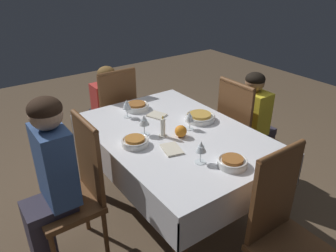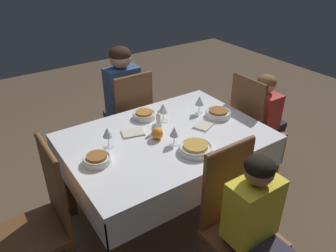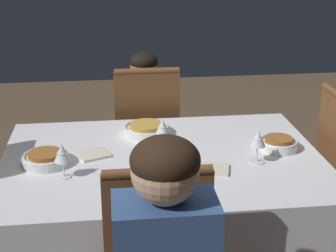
{
  "view_description": "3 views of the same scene",
  "coord_description": "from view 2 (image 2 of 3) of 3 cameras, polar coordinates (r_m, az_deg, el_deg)",
  "views": [
    {
      "loc": [
        -1.66,
        1.24,
        1.87
      ],
      "look_at": [
        -0.05,
        0.1,
        0.86
      ],
      "focal_mm": 35.0,
      "sensor_mm": 36.0,
      "label": 1
    },
    {
      "loc": [
        -1.12,
        -1.68,
        2.0
      ],
      "look_at": [
        -0.0,
        -0.03,
        0.86
      ],
      "focal_mm": 35.0,
      "sensor_mm": 36.0,
      "label": 2
    },
    {
      "loc": [
        0.22,
        2.09,
        1.72
      ],
      "look_at": [
        -0.02,
        0.05,
        0.93
      ],
      "focal_mm": 55.0,
      "sensor_mm": 36.0,
      "label": 3
    }
  ],
  "objects": [
    {
      "name": "ground_plane",
      "position": [
        2.84,
        -0.3,
        -14.87
      ],
      "size": [
        8.0,
        8.0,
        0.0
      ],
      "primitive_type": "plane",
      "color": "brown"
    },
    {
      "name": "bowl_south",
      "position": [
        2.19,
        4.83,
        -3.84
      ],
      "size": [
        0.23,
        0.23,
        0.06
      ],
      "color": "white",
      "rests_on": "dining_table"
    },
    {
      "name": "bowl_west",
      "position": [
        2.13,
        -12.27,
        -5.62
      ],
      "size": [
        0.18,
        0.18,
        0.06
      ],
      "color": "white",
      "rests_on": "dining_table"
    },
    {
      "name": "wine_glass_east",
      "position": [
        2.65,
        5.5,
        4.36
      ],
      "size": [
        0.07,
        0.07,
        0.15
      ],
      "color": "white",
      "rests_on": "dining_table"
    },
    {
      "name": "napkin_red_folded",
      "position": [
        2.4,
        -6.12,
        -1.18
      ],
      "size": [
        0.18,
        0.15,
        0.01
      ],
      "rotation": [
        0.0,
        0.0,
        -0.25
      ],
      "color": "beige",
      "rests_on": "dining_table"
    },
    {
      "name": "chair_north",
      "position": [
        3.06,
        -6.65,
        1.14
      ],
      "size": [
        0.39,
        0.4,
        1.01
      ],
      "rotation": [
        0.0,
        0.0,
        3.14
      ],
      "color": "brown",
      "rests_on": "ground_plane"
    },
    {
      "name": "wine_glass_north",
      "position": [
        2.5,
        -0.87,
        3.02
      ],
      "size": [
        0.07,
        0.07,
        0.15
      ],
      "color": "white",
      "rests_on": "dining_table"
    },
    {
      "name": "wine_glass_south",
      "position": [
        2.23,
        1.09,
        -1.08
      ],
      "size": [
        0.07,
        0.07,
        0.14
      ],
      "color": "white",
      "rests_on": "dining_table"
    },
    {
      "name": "wine_glass_west",
      "position": [
        2.23,
        -10.49,
        -1.22
      ],
      "size": [
        0.07,
        0.07,
        0.15
      ],
      "color": "white",
      "rests_on": "dining_table"
    },
    {
      "name": "napkin_spare_side",
      "position": [
        2.49,
        6.18,
        0.04
      ],
      "size": [
        0.17,
        0.16,
        0.01
      ],
      "rotation": [
        0.0,
        0.0,
        0.39
      ],
      "color": "beige",
      "rests_on": "dining_table"
    },
    {
      "name": "person_adult_denim",
      "position": [
        3.12,
        -8.16,
        4.55
      ],
      "size": [
        0.3,
        0.34,
        1.2
      ],
      "rotation": [
        0.0,
        0.0,
        3.14
      ],
      "color": "#383342",
      "rests_on": "ground_plane"
    },
    {
      "name": "person_child_red",
      "position": [
        3.16,
        16.59,
        1.13
      ],
      "size": [
        0.33,
        0.3,
        1.0
      ],
      "rotation": [
        0.0,
        0.0,
        1.57
      ],
      "color": "#282833",
      "rests_on": "ground_plane"
    },
    {
      "name": "bowl_north",
      "position": [
        2.6,
        -4.16,
        1.98
      ],
      "size": [
        0.18,
        0.18,
        0.06
      ],
      "color": "white",
      "rests_on": "dining_table"
    },
    {
      "name": "person_child_yellow",
      "position": [
        1.98,
        15.39,
        -17.42
      ],
      "size": [
        0.3,
        0.33,
        1.05
      ],
      "color": "#383342",
      "rests_on": "ground_plane"
    },
    {
      "name": "chair_south",
      "position": [
        2.08,
        11.72,
        -15.5
      ],
      "size": [
        0.39,
        0.4,
        1.01
      ],
      "color": "brown",
      "rests_on": "ground_plane"
    },
    {
      "name": "dining_table",
      "position": [
        2.41,
        -0.35,
        -3.43
      ],
      "size": [
        1.43,
        1.01,
        0.76
      ],
      "color": "silver",
      "rests_on": "ground_plane"
    },
    {
      "name": "candle_centerpiece",
      "position": [
        2.41,
        -1.71,
        0.59
      ],
      "size": [
        0.06,
        0.06,
        0.16
      ],
      "color": "beige",
      "rests_on": "dining_table"
    },
    {
      "name": "chair_east",
      "position": [
        3.04,
        14.43,
        0.12
      ],
      "size": [
        0.4,
        0.39,
        1.01
      ],
      "rotation": [
        0.0,
        0.0,
        1.57
      ],
      "color": "brown",
      "rests_on": "ground_plane"
    },
    {
      "name": "bowl_east",
      "position": [
        2.64,
        8.72,
        2.24
      ],
      "size": [
        0.2,
        0.2,
        0.06
      ],
      "color": "white",
      "rests_on": "dining_table"
    },
    {
      "name": "orange_fruit",
      "position": [
        2.31,
        -1.92,
        -1.26
      ],
      "size": [
        0.08,
        0.08,
        0.08
      ],
      "primitive_type": "sphere",
      "color": "orange",
      "rests_on": "dining_table"
    },
    {
      "name": "chair_west",
      "position": [
        2.18,
        -21.02,
        -14.57
      ],
      "size": [
        0.4,
        0.39,
        1.01
      ],
      "rotation": [
        0.0,
        0.0,
        -1.57
      ],
      "color": "brown",
      "rests_on": "ground_plane"
    }
  ]
}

